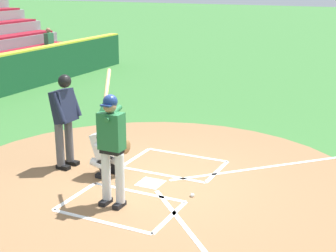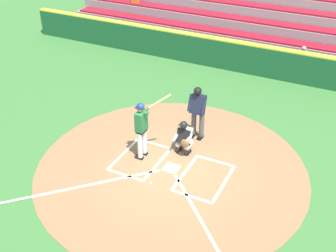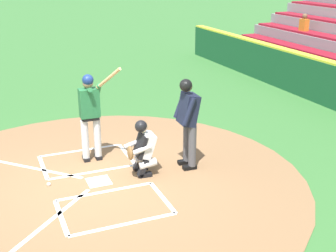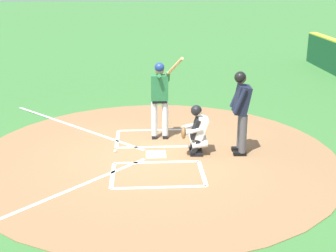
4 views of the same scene
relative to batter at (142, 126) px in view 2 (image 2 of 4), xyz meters
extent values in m
plane|color=#387033|center=(-1.04, 0.14, -1.10)|extent=(120.00, 120.00, 0.00)
cylinder|color=olive|center=(-1.04, 0.14, -1.09)|extent=(8.00, 8.00, 0.01)
cube|color=white|center=(-1.04, 0.14, -1.08)|extent=(0.44, 0.44, 0.01)
cube|color=white|center=(-2.09, -0.76, -1.08)|extent=(1.20, 0.08, 0.01)
cube|color=white|center=(-2.09, 1.04, -1.08)|extent=(1.20, 0.08, 0.01)
cube|color=white|center=(-1.49, 0.14, -1.08)|extent=(0.08, 1.80, 0.01)
cube|color=white|center=(-2.69, 0.14, -1.08)|extent=(0.08, 1.80, 0.01)
cube|color=white|center=(0.01, -0.76, -1.08)|extent=(1.20, 0.08, 0.01)
cube|color=white|center=(0.01, 1.04, -1.08)|extent=(1.20, 0.08, 0.01)
cube|color=white|center=(-0.59, 0.14, -1.08)|extent=(0.08, 1.80, 0.01)
cube|color=white|center=(0.61, 0.14, -1.08)|extent=(0.08, 1.80, 0.01)
cube|color=white|center=(1.06, 2.24, -1.08)|extent=(3.73, 3.73, 0.01)
cube|color=white|center=(-3.14, 2.24, -1.08)|extent=(3.73, 3.73, 0.01)
cylinder|color=silver|center=(0.01, 0.14, -0.60)|extent=(0.15, 0.15, 0.84)
cube|color=black|center=(0.05, 0.14, -1.05)|extent=(0.26, 0.12, 0.09)
cylinder|color=silver|center=(0.01, -0.12, -0.60)|extent=(0.15, 0.15, 0.84)
cube|color=black|center=(0.05, -0.12, -1.05)|extent=(0.26, 0.12, 0.09)
cube|color=black|center=(0.01, 0.01, -0.13)|extent=(0.22, 0.34, 0.10)
cube|color=#236638|center=(0.01, 0.01, 0.18)|extent=(0.24, 0.40, 0.60)
sphere|color=#9E7051|center=(0.03, 0.01, 0.59)|extent=(0.21, 0.21, 0.21)
sphere|color=navy|center=(0.01, 0.01, 0.66)|extent=(0.23, 0.23, 0.23)
cube|color=navy|center=(0.12, 0.01, 0.63)|extent=(0.11, 0.17, 0.02)
cylinder|color=#236638|center=(-0.04, 0.03, 0.46)|extent=(0.43, 0.09, 0.21)
cylinder|color=#236638|center=(-0.04, -0.18, 0.46)|extent=(0.27, 0.09, 0.29)
cylinder|color=tan|center=(-0.41, -0.31, 0.76)|extent=(0.69, 0.36, 0.53)
cylinder|color=tan|center=(-0.09, -0.17, 0.52)|extent=(0.10, 0.10, 0.08)
cube|color=black|center=(-1.17, -0.75, -1.05)|extent=(0.13, 0.27, 0.09)
cube|color=black|center=(-1.17, -0.71, -0.90)|extent=(0.13, 0.25, 0.37)
cylinder|color=silver|center=(-1.18, -0.81, -0.82)|extent=(0.17, 0.37, 0.21)
cube|color=black|center=(-0.86, -0.77, -1.05)|extent=(0.13, 0.27, 0.09)
cube|color=black|center=(-0.85, -0.73, -0.90)|extent=(0.13, 0.25, 0.37)
cylinder|color=silver|center=(-0.86, -0.83, -0.82)|extent=(0.17, 0.37, 0.21)
cube|color=silver|center=(-1.02, -0.83, -0.48)|extent=(0.42, 0.38, 0.52)
cube|color=black|center=(-1.01, -0.72, -0.48)|extent=(0.43, 0.24, 0.46)
sphere|color=beige|center=(-1.02, -0.76, -0.11)|extent=(0.21, 0.21, 0.21)
sphere|color=black|center=(-1.01, -0.74, -0.09)|extent=(0.24, 0.24, 0.24)
cylinder|color=silver|center=(-1.21, -0.65, -0.50)|extent=(0.11, 0.45, 0.20)
cylinder|color=silver|center=(-0.81, -0.67, -0.50)|extent=(0.11, 0.45, 0.20)
ellipsoid|color=brown|center=(-1.20, -0.45, -0.53)|extent=(0.29, 0.12, 0.28)
cylinder|color=#4C4C51|center=(-1.20, -1.76, -0.59)|extent=(0.16, 0.16, 0.86)
cube|color=black|center=(-1.20, -1.71, -1.05)|extent=(0.14, 0.29, 0.09)
cylinder|color=#4C4C51|center=(-0.92, -1.77, -0.59)|extent=(0.16, 0.16, 0.86)
cube|color=black|center=(-0.92, -1.72, -1.05)|extent=(0.14, 0.29, 0.09)
cube|color=#191E33|center=(-1.06, -1.72, 0.15)|extent=(0.46, 0.38, 0.66)
sphere|color=brown|center=(-1.05, -1.68, 0.62)|extent=(0.22, 0.22, 0.22)
sphere|color=black|center=(-1.05, -1.66, 0.64)|extent=(0.25, 0.25, 0.25)
cylinder|color=#191E33|center=(-1.29, -1.63, 0.18)|extent=(0.11, 0.29, 0.56)
cylinder|color=#191E33|center=(-0.81, -1.65, 0.18)|extent=(0.11, 0.29, 0.56)
sphere|color=white|center=(-0.84, 1.06, -1.06)|extent=(0.07, 0.07, 0.07)
cube|color=#19512D|center=(-1.04, -7.36, -0.47)|extent=(22.00, 0.36, 1.25)
cube|color=yellow|center=(-1.04, -7.36, 0.18)|extent=(22.00, 0.32, 0.06)
cube|color=gray|center=(-1.04, -8.38, -0.87)|extent=(20.00, 0.85, 0.45)
cube|color=maroon|center=(-1.04, -8.38, -0.61)|extent=(19.60, 0.72, 0.08)
cube|color=gray|center=(-1.04, -9.23, -0.65)|extent=(20.00, 0.85, 0.90)
cube|color=maroon|center=(-1.04, -9.23, -0.16)|extent=(19.60, 0.72, 0.08)
cube|color=gray|center=(-1.04, -10.08, -0.42)|extent=(20.00, 0.85, 1.35)
cube|color=maroon|center=(-1.04, -10.08, 0.29)|extent=(19.60, 0.72, 0.08)
cube|color=gray|center=(-1.04, -10.93, -0.20)|extent=(20.00, 0.85, 1.80)
cube|color=maroon|center=(-1.04, -10.93, 0.74)|extent=(19.60, 0.72, 0.08)
cube|color=gray|center=(-1.04, -11.78, 0.03)|extent=(20.00, 0.85, 2.25)
cube|color=gray|center=(-1.04, -12.63, 0.25)|extent=(20.00, 0.85, 2.70)
cube|color=#2D844C|center=(-3.03, -8.33, -0.34)|extent=(0.36, 0.22, 0.46)
sphere|color=tan|center=(-3.03, -8.33, 0.00)|extent=(0.20, 0.20, 0.20)
camera|label=1|loc=(6.35, 4.07, 2.51)|focal=53.12mm
camera|label=2|loc=(-5.46, 9.30, 6.69)|focal=46.08mm
camera|label=3|loc=(-8.77, 1.89, 2.86)|focal=48.45mm
camera|label=4|loc=(-10.39, 0.44, 2.73)|focal=48.54mm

